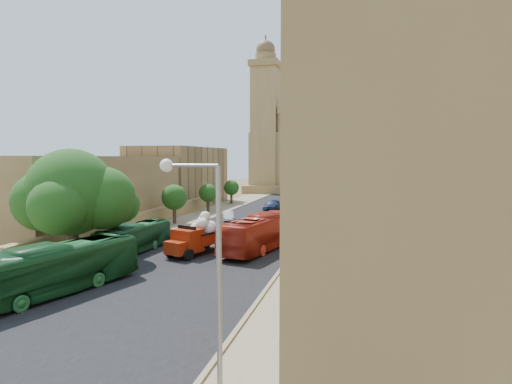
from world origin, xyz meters
The scene contains 34 objects.
ground centered at (0.00, 0.00, 0.00)m, with size 260.00×260.00×0.00m, color brown.
road_surface centered at (0.00, 30.00, 0.01)m, with size 14.00×140.00×0.01m, color black.
sidewalk_east centered at (9.50, 30.00, 0.01)m, with size 5.00×140.00×0.01m, color #7F6F53.
sidewalk_west centered at (-9.50, 30.00, 0.01)m, with size 5.00×140.00×0.01m, color #7F6F53.
kerb_east centered at (7.00, 30.00, 0.06)m, with size 0.25×140.00×0.12m, color #7F6F53.
kerb_west centered at (-7.00, 30.00, 0.06)m, with size 0.25×140.00×0.12m, color #7F6F53.
townhouse_a centered at (15.95, -3.00, 6.41)m, with size 9.00×14.00×16.40m.
townhouse_b centered at (15.95, 11.00, 5.66)m, with size 9.00×14.00×14.90m.
townhouse_c centered at (15.95, 25.00, 6.91)m, with size 9.00×14.00×17.40m.
townhouse_d centered at (15.95, 39.00, 6.16)m, with size 9.00×14.00×15.90m.
west_wall centered at (-12.50, 20.00, 0.90)m, with size 1.00×40.00×1.80m, color olive.
west_building_low centered at (-18.00, 18.00, 4.20)m, with size 10.00×28.00×8.40m, color brown.
west_building_mid centered at (-18.00, 44.00, 5.00)m, with size 10.00×22.00×10.00m, color olive.
church centered at (0.00, 78.61, 9.52)m, with size 28.00×22.50×36.30m.
ficus_tree centered at (-9.42, 4.01, 5.30)m, with size 8.97×8.25×8.97m.
street_tree_a centered at (-10.00, 12.00, 3.61)m, with size 3.50×3.50×5.38m.
street_tree_b centered at (-10.00, 24.00, 3.28)m, with size 3.18×3.18×4.90m.
street_tree_c centered at (-10.00, 36.00, 2.84)m, with size 2.77×2.77×4.26m.
street_tree_d centered at (-10.00, 48.00, 2.81)m, with size 2.74×2.74×4.22m.
streetlamp centered at (7.72, -12.00, 5.20)m, with size 2.11×0.44×8.22m.
red_truck centered at (-0.89, 8.94, 1.57)m, with size 4.20×6.48×3.58m.
olive_pickup centered at (4.00, 20.00, 0.94)m, with size 2.19×4.70×1.93m.
bus_green_south centered at (-5.23, -3.27, 1.55)m, with size 2.60×11.11×3.10m, color #195024.
bus_green_north centered at (-6.50, 8.06, 1.28)m, with size 2.14×9.16×2.55m, color #1E592D.
bus_red_east centered at (4.00, 11.68, 1.59)m, with size 2.66×11.38×3.17m, color maroon.
bus_cream_east centered at (6.20, 25.38, 1.46)m, with size 2.45×10.47×2.92m, color beige.
car_blue_a centered at (-5.00, 14.17, 0.59)m, with size 1.40×3.48×1.19m, color #427BB7.
car_white_a centered at (-4.25, 28.08, 0.61)m, with size 1.29×3.69×1.22m, color silver.
car_cream centered at (4.66, 19.87, 0.60)m, with size 1.99×4.32×1.20m, color #FFE1B9.
car_dkblue centered at (-1.05, 41.03, 0.70)m, with size 1.96×4.82×1.40m, color #162245.
car_white_b centered at (0.97, 45.88, 0.55)m, with size 1.29×3.21×1.09m, color white.
car_blue_b centered at (-0.50, 50.96, 0.58)m, with size 1.22×3.51×1.16m, color #5784C7.
pedestrian_a centered at (8.04, 11.37, 0.97)m, with size 0.71×0.47×1.94m, color #2C2B2F.
pedestrian_c centered at (7.93, 14.28, 0.77)m, with size 0.90×0.38×1.54m, color #2C2D32.
Camera 1 is at (12.65, -24.95, 8.27)m, focal length 30.00 mm.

